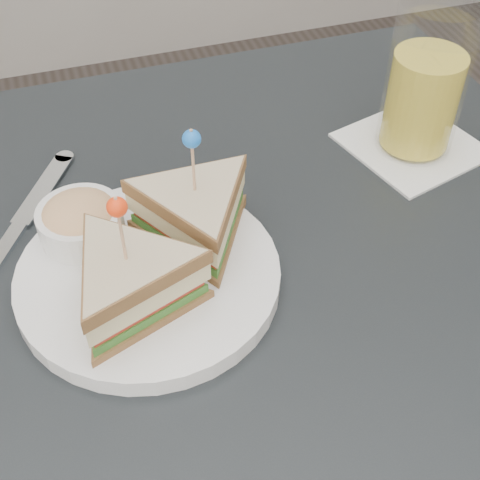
% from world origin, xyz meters
% --- Properties ---
extents(table, '(0.80, 0.80, 0.75)m').
position_xyz_m(table, '(0.00, 0.00, 0.67)').
color(table, black).
rests_on(table, ground).
extents(plate_meal, '(0.29, 0.27, 0.14)m').
position_xyz_m(plate_meal, '(-0.06, 0.03, 0.79)').
color(plate_meal, white).
rests_on(plate_meal, table).
extents(cutlery_knife, '(0.12, 0.18, 0.01)m').
position_xyz_m(cutlery_knife, '(-0.17, 0.15, 0.75)').
color(cutlery_knife, white).
rests_on(cutlery_knife, table).
extents(drink_set, '(0.16, 0.16, 0.17)m').
position_xyz_m(drink_set, '(0.26, 0.14, 0.83)').
color(drink_set, white).
rests_on(drink_set, table).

